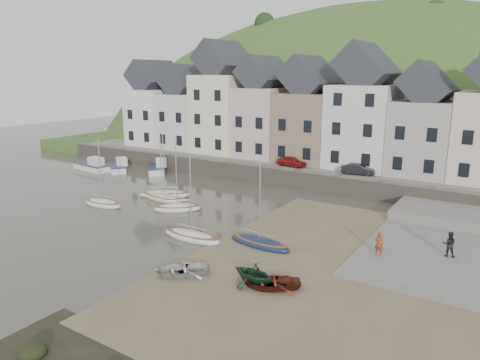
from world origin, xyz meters
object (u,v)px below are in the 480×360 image
Objects in this scene: rowboat_red at (271,282)px; person_dark at (449,244)px; sailboat_0 at (165,194)px; person_red at (379,244)px; car_right at (358,169)px; car_left at (292,161)px; rowboat_white at (182,269)px; rowboat_green at (254,273)px.

rowboat_red is 1.93× the size of person_dark.
person_red is (21.63, -3.35, 0.64)m from sailboat_0.
sailboat_0 is at bearing 118.47° from car_right.
rowboat_red is 0.95× the size of car_left.
car_left is (-10.66, 23.83, 1.78)m from rowboat_red.
car_left reaches higher than rowboat_red.
car_left reaches higher than car_right.
sailboat_0 is at bearing -177.98° from rowboat_white.
person_dark is at bearing -154.79° from car_right.
rowboat_green is 0.81× the size of rowboat_red.
sailboat_0 is at bearing -155.03° from rowboat_red.
rowboat_green reaches higher than rowboat_white.
rowboat_red is 8.54m from person_red.
car_right reaches higher than rowboat_red.
car_right reaches higher than rowboat_green.
rowboat_white is 12.79m from person_red.
rowboat_green is at bearing -113.40° from rowboat_red.
rowboat_white is at bearing -108.29° from rowboat_red.
sailboat_0 is 25.52m from person_dark.
person_dark is 22.94m from car_left.
person_red is at bearing 20.76° from person_dark.
rowboat_red is 2.05× the size of person_red.
rowboat_white is at bearing -68.44° from rowboat_green.
rowboat_white is 4.42m from rowboat_green.
rowboat_green reaches higher than rowboat_red.
rowboat_green is 24.14m from car_right.
car_right reaches higher than person_red.
person_dark reaches higher than rowboat_white.
person_dark is (3.86, 2.26, 0.05)m from person_red.
car_right is at bearing -68.66° from person_red.
car_left is at bearing -49.92° from person_red.
person_dark reaches higher than person_red.
car_left is (-9.63, 24.01, 1.43)m from rowboat_green.
person_red is at bearing -8.80° from sailboat_0.
sailboat_0 is 17.76m from rowboat_white.
person_dark reaches higher than rowboat_green.
sailboat_0 is 4.03× the size of person_red.
car_right is at bearing -62.07° from person_dark.
rowboat_green is 9.18m from person_red.
rowboat_green is (16.89, -11.21, 0.48)m from sailboat_0.
person_dark is 17.56m from car_right.
rowboat_white is 1.94× the size of person_dark.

